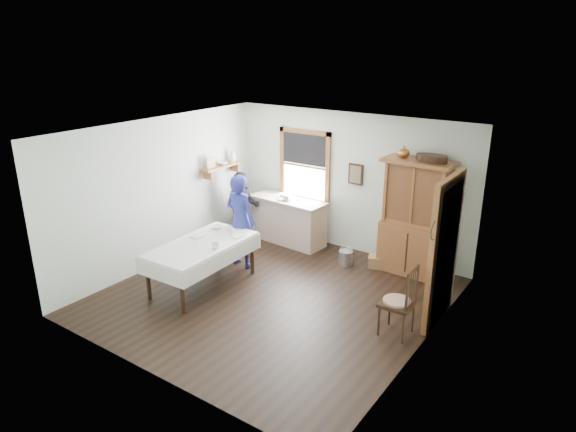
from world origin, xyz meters
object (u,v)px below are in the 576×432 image
Objects in this scene: dining_table at (203,265)px; pail at (346,258)px; figure_dark at (243,209)px; wicker_basket at (378,262)px; china_hutch at (415,218)px; woman_blue at (241,224)px; spindle_chair at (398,300)px; work_counter at (288,220)px.

pail is at bearing 53.15° from dining_table.
pail is at bearing -29.17° from figure_dark.
china_hutch is at bearing 15.06° from wicker_basket.
woman_blue is at bearing -145.18° from pail.
china_hutch is 3.74m from dining_table.
wicker_basket is at bearing 120.41° from spindle_chair.
spindle_chair is at bearing -71.46° from china_hutch.
pail is 0.17× the size of woman_blue.
work_counter is at bearing 147.28° from spindle_chair.
china_hutch is at bearing 43.13° from dining_table.
wicker_basket is (2.07, -0.09, -0.36)m from work_counter.
work_counter is at bearing 167.50° from pail.
dining_table is 2.18m from figure_dark.
woman_blue is 1.21× the size of figure_dark.
spindle_chair is (0.61, -2.05, -0.50)m from china_hutch.
spindle_chair is (3.29, 0.47, 0.15)m from dining_table.
figure_dark reaches higher than dining_table.
work_counter is at bearing 88.73° from dining_table.
figure_dark reaches higher than spindle_chair.
woman_blue is (-0.05, -1.44, 0.34)m from work_counter.
spindle_chair is at bearing 8.10° from dining_table.
pail is 0.60m from wicker_basket.
china_hutch is 3.08m from woman_blue.
figure_dark is at bearing 157.99° from spindle_chair.
wicker_basket is 0.22× the size of woman_blue.
woman_blue is at bearing 89.73° from dining_table.
spindle_chair is 2.27m from wicker_basket.
woman_blue reaches higher than pail.
spindle_chair is at bearing -52.48° from figure_dark.
dining_table is at bearing -131.94° from wicker_basket.
pail is at bearing -155.21° from wicker_basket.
china_hutch reaches higher than pail.
dining_table is at bearing -134.80° from china_hutch.
figure_dark is at bearing -147.32° from work_counter.
dining_table is at bearing -86.71° from work_counter.
wicker_basket is 2.61m from woman_blue.
spindle_chair is (3.24, -1.99, 0.07)m from work_counter.
china_hutch is at bearing -148.76° from woman_blue.
dining_table is at bearing -126.85° from pail.
spindle_chair is 0.66× the size of woman_blue.
figure_dark is at bearing -173.09° from wicker_basket.
pail reaches higher than wicker_basket.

